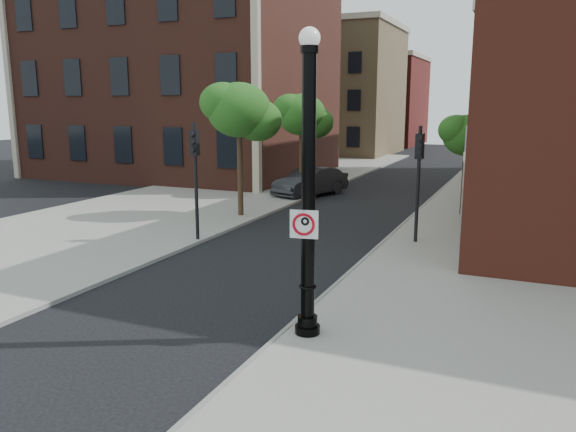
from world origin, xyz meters
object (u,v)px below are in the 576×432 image
at_px(traffic_signal_left, 195,162).
at_px(traffic_signal_right, 419,166).
at_px(lamppost, 308,203).
at_px(parked_car, 311,182).
at_px(no_parking_sign, 304,224).

relative_size(traffic_signal_left, traffic_signal_right, 1.03).
relative_size(lamppost, traffic_signal_right, 1.53).
relative_size(parked_car, traffic_signal_left, 1.09).
xyz_separation_m(traffic_signal_left, traffic_signal_right, (7.32, 2.80, -0.08)).
bearing_deg(traffic_signal_right, lamppost, -86.53).
distance_m(no_parking_sign, traffic_signal_right, 9.26).
xyz_separation_m(lamppost, traffic_signal_left, (-6.78, 6.28, -0.05)).
height_order(lamppost, traffic_signal_left, lamppost).
bearing_deg(lamppost, traffic_signal_right, 86.56).
relative_size(lamppost, no_parking_sign, 10.83).
xyz_separation_m(no_parking_sign, traffic_signal_left, (-6.75, 6.44, 0.37)).
bearing_deg(no_parking_sign, traffic_signal_right, 76.64).
distance_m(lamppost, traffic_signal_left, 9.24).
relative_size(lamppost, traffic_signal_left, 1.49).
distance_m(no_parking_sign, parked_car, 19.12).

